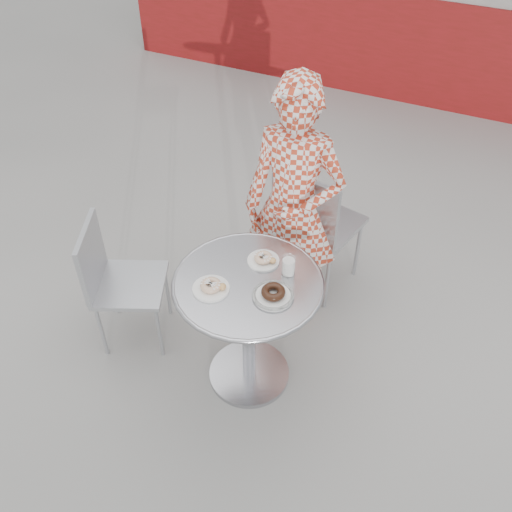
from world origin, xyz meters
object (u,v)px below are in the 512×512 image
at_px(plate_near, 211,287).
at_px(chair_left, 132,304).
at_px(bistro_table, 248,307).
at_px(seated_person, 293,210).
at_px(plate_far, 264,259).
at_px(chair_far, 317,247).
at_px(milk_cup, 289,266).
at_px(plate_checker, 273,294).

bearing_deg(plate_near, chair_left, 168.96).
relative_size(bistro_table, plate_near, 4.26).
height_order(bistro_table, chair_left, chair_left).
height_order(seated_person, plate_far, seated_person).
bearing_deg(chair_far, plate_far, 98.19).
bearing_deg(plate_near, milk_cup, 41.39).
bearing_deg(milk_cup, seated_person, 109.15).
bearing_deg(plate_far, plate_near, -117.42).
relative_size(seated_person, plate_near, 8.73).
relative_size(bistro_table, milk_cup, 7.19).
distance_m(chair_far, plate_near, 1.14).
distance_m(bistro_table, chair_left, 0.82).
distance_m(bistro_table, plate_far, 0.26).
xyz_separation_m(chair_far, plate_near, (-0.20, -1.01, 0.49)).
height_order(bistro_table, plate_near, plate_near).
relative_size(seated_person, milk_cup, 14.75).
relative_size(bistro_table, chair_left, 0.93).
height_order(plate_far, plate_checker, plate_checker).
bearing_deg(plate_checker, bistro_table, 165.14).
relative_size(seated_person, plate_far, 9.61).
bearing_deg(chair_far, seated_person, 89.65).
relative_size(bistro_table, plate_far, 4.69).
xyz_separation_m(chair_far, plate_checker, (0.08, -0.93, 0.49)).
xyz_separation_m(seated_person, plate_checker, (0.15, -0.63, -0.00)).
height_order(chair_left, milk_cup, milk_cup).
relative_size(chair_left, plate_near, 4.57).
xyz_separation_m(bistro_table, milk_cup, (0.16, 0.14, 0.23)).
bearing_deg(plate_far, seated_person, 91.91).
bearing_deg(chair_left, seated_person, -75.29).
bearing_deg(bistro_table, plate_checker, -14.86).
bearing_deg(plate_near, bistro_table, 41.60).
distance_m(chair_left, milk_cup, 1.08).
bearing_deg(bistro_table, chair_left, 179.93).
bearing_deg(plate_near, plate_far, 62.58).
bearing_deg(seated_person, plate_checker, -76.67).
distance_m(plate_near, plate_checker, 0.30).
xyz_separation_m(bistro_table, chair_far, (0.07, 0.89, -0.29)).
relative_size(chair_far, seated_person, 0.60).
distance_m(bistro_table, plate_near, 0.27).
height_order(bistro_table, seated_person, seated_person).
relative_size(bistro_table, seated_person, 0.49).
relative_size(seated_person, plate_checker, 7.78).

